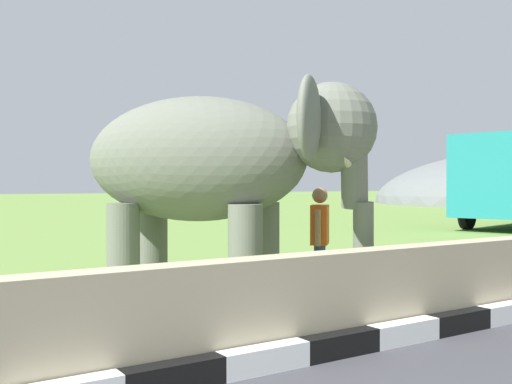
{
  "coord_description": "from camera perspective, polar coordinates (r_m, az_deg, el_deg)",
  "views": [
    {
      "loc": [
        -2.05,
        -0.83,
        1.7
      ],
      "look_at": [
        2.4,
        5.95,
        1.6
      ],
      "focal_mm": 42.6,
      "sensor_mm": 36.0,
      "label": 1
    }
  ],
  "objects": [
    {
      "name": "barrier_parapet",
      "position": [
        6.41,
        6.75,
        -10.09
      ],
      "size": [
        28.0,
        0.36,
        1.0
      ],
      "primitive_type": "cube",
      "color": "tan",
      "rests_on": "ground_plane"
    },
    {
      "name": "elephant",
      "position": [
        8.2,
        -3.38,
        2.71
      ],
      "size": [
        3.76,
        3.89,
        3.01
      ],
      "color": "slate",
      "rests_on": "ground_plane"
    },
    {
      "name": "person_handler",
      "position": [
        8.99,
        6.01,
        -4.24
      ],
      "size": [
        0.52,
        0.52,
        1.66
      ],
      "color": "navy",
      "rests_on": "ground_plane"
    }
  ]
}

